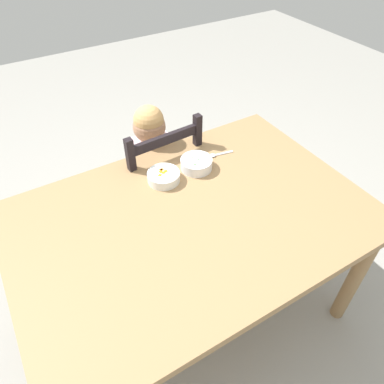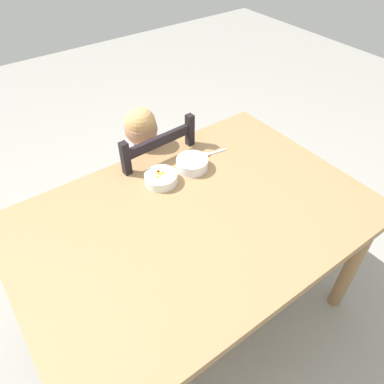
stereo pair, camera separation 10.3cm
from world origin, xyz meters
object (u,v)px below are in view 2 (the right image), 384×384
at_px(spoon, 210,154).
at_px(child_figure, 147,164).
at_px(dining_table, 194,229).
at_px(bowl_of_carrots, 160,178).
at_px(bowl_of_peas, 192,163).
at_px(dining_chair, 150,188).

bearing_deg(spoon, child_figure, 131.57).
xyz_separation_m(dining_table, spoon, (0.31, 0.30, 0.09)).
height_order(bowl_of_carrots, spoon, bowl_of_carrots).
distance_m(dining_table, bowl_of_peas, 0.34).
distance_m(dining_table, dining_chair, 0.61).
bearing_deg(bowl_of_carrots, dining_chair, 72.78).
bearing_deg(bowl_of_peas, dining_chair, 106.35).
height_order(child_figure, spoon, child_figure).
height_order(dining_chair, bowl_of_carrots, dining_chair).
relative_size(dining_table, bowl_of_carrots, 9.85).
height_order(bowl_of_peas, bowl_of_carrots, bowl_of_peas).
relative_size(dining_chair, bowl_of_peas, 6.06).
xyz_separation_m(bowl_of_carrots, spoon, (0.32, 0.04, -0.02)).
relative_size(dining_chair, child_figure, 0.97).
bearing_deg(dining_chair, bowl_of_peas, -73.65).
bearing_deg(dining_chair, dining_table, -99.07).
bearing_deg(spoon, bowl_of_carrots, -173.48).
distance_m(bowl_of_carrots, spoon, 0.32).
bearing_deg(child_figure, dining_chair, 69.49).
xyz_separation_m(child_figure, spoon, (0.23, -0.26, 0.13)).
relative_size(bowl_of_peas, spoon, 1.10).
bearing_deg(spoon, dining_table, -136.54).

